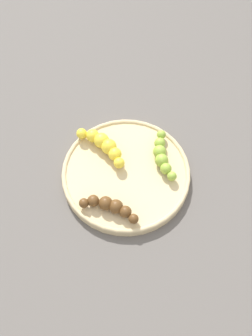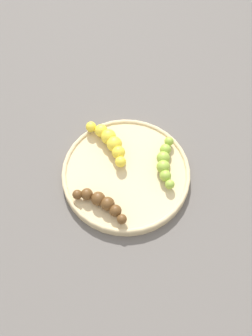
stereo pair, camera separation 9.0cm
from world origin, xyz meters
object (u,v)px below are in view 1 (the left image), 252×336
object	(u,v)px
fruit_bowl	(126,174)
banana_green	(162,156)
banana_overripe	(110,207)
banana_yellow	(104,145)

from	to	relation	value
fruit_bowl	banana_green	size ratio (longest dim) A/B	2.73
banana_green	banana_overripe	bearing A→B (deg)	38.22
fruit_bowl	banana_yellow	distance (m)	0.08
fruit_bowl	banana_yellow	xyz separation A→B (m)	(-0.08, 0.01, 0.02)
fruit_bowl	banana_yellow	size ratio (longest dim) A/B	2.04
banana_yellow	banana_green	bearing A→B (deg)	-58.20
banana_overripe	banana_green	xyz separation A→B (m)	(0.00, 0.16, -0.00)
banana_overripe	banana_yellow	distance (m)	0.15
banana_green	banana_yellow	bearing A→B (deg)	-20.99
fruit_bowl	banana_green	bearing A→B (deg)	64.53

